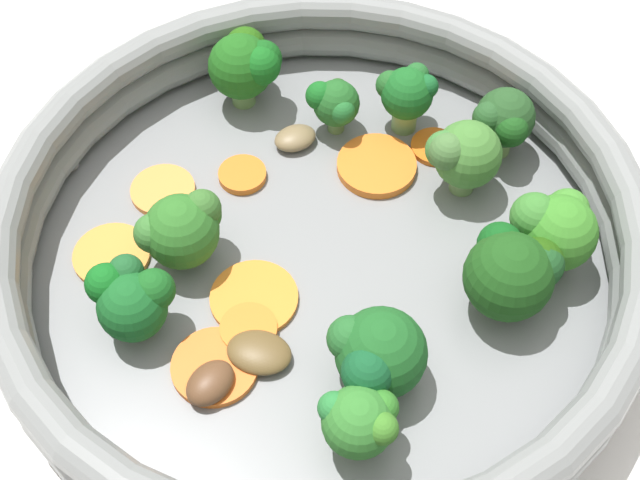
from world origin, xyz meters
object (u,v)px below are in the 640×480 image
object	(u,v)px
carrot_slice_3	(377,166)
broccoli_floret_4	(515,271)
carrot_slice_6	(215,367)
broccoli_floret_0	(183,228)
broccoli_floret_6	(360,421)
broccoli_floret_10	(246,64)
carrot_slice_4	(249,329)
broccoli_floret_3	(407,93)
carrot_slice_2	(163,190)
broccoli_floret_8	(462,155)
carrot_slice_7	(435,147)
mushroom_piece_2	(210,383)
mushroom_piece_0	(259,352)
broccoli_floret_2	(130,295)
skillet	(320,265)
carrot_slice_0	(112,255)
broccoli_floret_5	(335,103)
carrot_slice_5	(242,175)
broccoli_floret_9	(376,354)
carrot_slice_1	(254,298)
broccoli_floret_1	(555,228)
broccoli_floret_7	(504,121)
mushroom_piece_1	(295,138)

from	to	relation	value
carrot_slice_3	broccoli_floret_4	xyz separation A→B (m)	(0.02, -0.11, 0.03)
carrot_slice_6	broccoli_floret_0	distance (m)	0.08
broccoli_floret_4	broccoli_floret_6	size ratio (longest dim) A/B	1.23
broccoli_floret_10	carrot_slice_4	bearing A→B (deg)	-114.10
broccoli_floret_0	broccoli_floret_3	xyz separation A→B (m)	(0.16, 0.03, 0.00)
carrot_slice_2	broccoli_floret_8	world-z (taller)	broccoli_floret_8
carrot_slice_7	broccoli_floret_10	xyz separation A→B (m)	(-0.08, 0.09, 0.03)
carrot_slice_4	mushroom_piece_2	size ratio (longest dim) A/B	1.10
carrot_slice_2	broccoli_floret_6	xyz separation A→B (m)	(0.03, -0.19, 0.02)
broccoli_floret_6	mushroom_piece_0	size ratio (longest dim) A/B	1.28
carrot_slice_4	broccoli_floret_10	bearing A→B (deg)	65.90
broccoli_floret_2	broccoli_floret_4	distance (m)	0.20
skillet	broccoli_floret_4	distance (m)	0.11
carrot_slice_7	carrot_slice_0	bearing A→B (deg)	176.76
broccoli_floret_2	mushroom_piece_2	size ratio (longest dim) A/B	1.53
broccoli_floret_10	broccoli_floret_8	bearing A→B (deg)	-57.02
broccoli_floret_5	broccoli_floret_6	world-z (taller)	broccoli_floret_6
carrot_slice_2	carrot_slice_6	size ratio (longest dim) A/B	0.84
broccoli_floret_3	broccoli_floret_6	size ratio (longest dim) A/B	1.03
carrot_slice_5	broccoli_floret_6	xyz separation A→B (m)	(-0.02, -0.18, 0.02)
broccoli_floret_0	broccoli_floret_9	size ratio (longest dim) A/B	1.02
carrot_slice_3	broccoli_floret_2	world-z (taller)	broccoli_floret_2
broccoli_floret_0	broccoli_floret_3	size ratio (longest dim) A/B	1.11
carrot_slice_2	carrot_slice_5	size ratio (longest dim) A/B	1.33
broccoli_floret_5	broccoli_floret_10	xyz separation A→B (m)	(-0.04, 0.05, 0.01)
carrot_slice_1	broccoli_floret_1	xyz separation A→B (m)	(0.15, -0.05, 0.03)
carrot_slice_5	broccoli_floret_9	xyz separation A→B (m)	(0.01, -0.15, 0.02)
carrot_slice_5	broccoli_floret_3	size ratio (longest dim) A/B	0.64
broccoli_floret_8	broccoli_floret_1	bearing A→B (deg)	-76.28
broccoli_floret_0	broccoli_floret_2	distance (m)	0.05
broccoli_floret_7	broccoli_floret_0	bearing A→B (deg)	176.50
carrot_slice_4	carrot_slice_5	bearing A→B (deg)	68.08
mushroom_piece_1	broccoli_floret_7	bearing A→B (deg)	-30.06
broccoli_floret_9	broccoli_floret_6	bearing A→B (deg)	-130.85
broccoli_floret_2	broccoli_floret_10	world-z (taller)	broccoli_floret_10
broccoli_floret_2	broccoli_floret_5	size ratio (longest dim) A/B	1.16
carrot_slice_2	carrot_slice_3	size ratio (longest dim) A/B	0.79
carrot_slice_1	broccoli_floret_5	size ratio (longest dim) A/B	1.31
mushroom_piece_1	broccoli_floret_8	bearing A→B (deg)	-47.03
broccoli_floret_9	broccoli_floret_1	bearing A→B (deg)	10.32
carrot_slice_5	broccoli_floret_1	world-z (taller)	broccoli_floret_1
broccoli_floret_9	broccoli_floret_8	bearing A→B (deg)	40.46
carrot_slice_7	broccoli_floret_10	size ratio (longest dim) A/B	0.59
carrot_slice_2	carrot_slice_4	size ratio (longest dim) A/B	1.25
carrot_slice_4	broccoli_floret_2	xyz separation A→B (m)	(-0.05, 0.03, 0.02)
skillet	broccoli_floret_9	size ratio (longest dim) A/B	6.89
carrot_slice_6	mushroom_piece_1	distance (m)	0.16
carrot_slice_4	mushroom_piece_1	world-z (taller)	mushroom_piece_1
carrot_slice_6	broccoli_floret_5	bearing A→B (deg)	42.85
broccoli_floret_4	mushroom_piece_1	size ratio (longest dim) A/B	2.04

